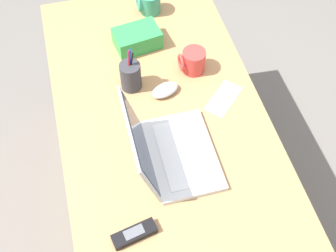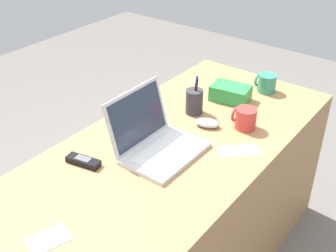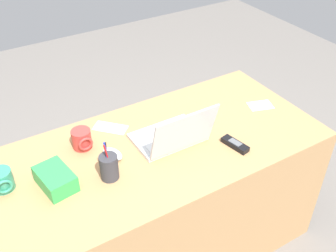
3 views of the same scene
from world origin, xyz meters
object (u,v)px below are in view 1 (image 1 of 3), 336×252
object	(u,v)px
computer_mouse	(165,90)
snack_bag	(137,38)
coffee_mug_tall	(149,3)
laptop	(168,151)
coffee_mug_white	(193,61)
pen_holder	(131,76)
cordless_phone	(134,234)

from	to	relation	value
computer_mouse	snack_bag	bearing A→B (deg)	-8.69
computer_mouse	coffee_mug_tall	distance (m)	0.46
snack_bag	laptop	bearing A→B (deg)	178.56
coffee_mug_white	pen_holder	xyz separation A→B (m)	(-0.02, 0.24, 0.01)
snack_bag	computer_mouse	bearing A→B (deg)	-170.53
computer_mouse	cordless_phone	distance (m)	0.55
pen_holder	coffee_mug_tall	bearing A→B (deg)	-22.39
cordless_phone	pen_holder	bearing A→B (deg)	-10.99
laptop	pen_holder	xyz separation A→B (m)	(0.34, 0.05, 0.01)
laptop	coffee_mug_white	bearing A→B (deg)	-27.53
computer_mouse	coffee_mug_white	bearing A→B (deg)	-74.46
cordless_phone	snack_bag	size ratio (longest dim) A/B	0.80
computer_mouse	coffee_mug_tall	xyz separation A→B (m)	(0.45, -0.05, 0.03)
computer_mouse	snack_bag	xyz separation A→B (m)	(0.27, 0.04, 0.02)
coffee_mug_white	coffee_mug_tall	distance (m)	0.38
laptop	snack_bag	world-z (taller)	laptop
laptop	computer_mouse	size ratio (longest dim) A/B	2.99
laptop	snack_bag	bearing A→B (deg)	-1.44
coffee_mug_tall	cordless_phone	distance (m)	1.00
coffee_mug_white	snack_bag	world-z (taller)	coffee_mug_white
laptop	cordless_phone	bearing A→B (deg)	144.46
coffee_mug_white	computer_mouse	bearing A→B (deg)	123.69
laptop	pen_holder	world-z (taller)	laptop
coffee_mug_white	pen_holder	distance (m)	0.24
coffee_mug_tall	cordless_phone	size ratio (longest dim) A/B	0.70
computer_mouse	snack_bag	size ratio (longest dim) A/B	0.61
coffee_mug_tall	cordless_phone	xyz separation A→B (m)	(-0.96, 0.27, -0.03)
computer_mouse	cordless_phone	bearing A→B (deg)	138.07
coffee_mug_white	snack_bag	distance (m)	0.25
computer_mouse	snack_bag	distance (m)	0.27
snack_bag	coffee_mug_white	bearing A→B (deg)	-136.02
coffee_mug_white	laptop	bearing A→B (deg)	152.47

